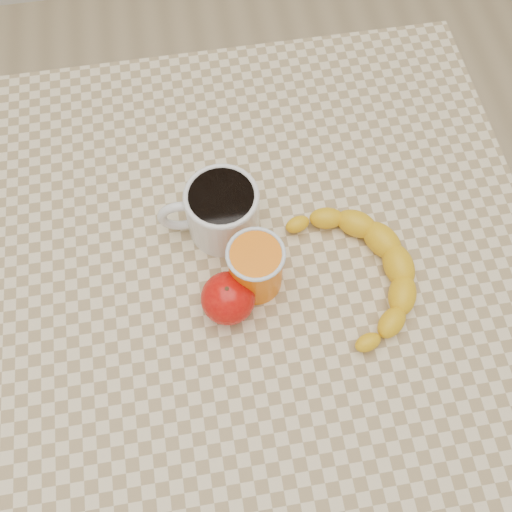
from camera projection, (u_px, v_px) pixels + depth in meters
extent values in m
plane|color=tan|center=(256.00, 385.00, 1.46)|extent=(3.00, 3.00, 0.00)
cube|color=beige|center=(256.00, 268.00, 0.80)|extent=(0.80, 0.80, 0.04)
cube|color=#92714A|center=(256.00, 282.00, 0.85)|extent=(0.74, 0.74, 0.06)
cylinder|color=#92714A|center=(481.00, 500.00, 1.02)|extent=(0.05, 0.05, 0.71)
cylinder|color=#92714A|center=(75.00, 219.00, 1.27)|extent=(0.05, 0.05, 0.71)
cylinder|color=#92714A|center=(380.00, 176.00, 1.32)|extent=(0.05, 0.05, 0.71)
cylinder|color=silver|center=(223.00, 212.00, 0.77)|extent=(0.10, 0.10, 0.08)
cylinder|color=black|center=(221.00, 197.00, 0.74)|extent=(0.09, 0.09, 0.01)
torus|color=silver|center=(221.00, 196.00, 0.74)|extent=(0.10, 0.10, 0.01)
torus|color=silver|center=(181.00, 216.00, 0.77)|extent=(0.06, 0.02, 0.06)
cylinder|color=orange|center=(256.00, 268.00, 0.74)|extent=(0.07, 0.07, 0.09)
torus|color=silver|center=(256.00, 254.00, 0.70)|extent=(0.08, 0.08, 0.01)
ellipsoid|color=#A80506|center=(228.00, 298.00, 0.73)|extent=(0.09, 0.09, 0.06)
cylinder|color=#382311|center=(227.00, 290.00, 0.70)|extent=(0.01, 0.01, 0.01)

